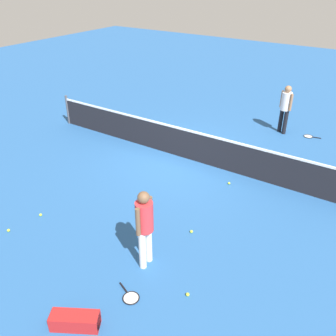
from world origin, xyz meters
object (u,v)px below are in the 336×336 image
Objects in this scene: tennis_ball_baseline at (188,294)px; tennis_ball_stray_left at (9,230)px; player_near_side at (145,223)px; tennis_racket_far_player at (309,136)px; equipment_bag at (77,321)px; player_far_side at (286,105)px; tennis_ball_by_net at (191,232)px; tennis_ball_near_player at (229,183)px; tennis_ball_midcourt at (41,215)px; tennis_racket_near_player at (130,297)px.

tennis_ball_stray_left is at bearing -171.18° from tennis_ball_baseline.
player_near_side is 8.21m from tennis_racket_far_player.
tennis_racket_far_player is 9.95m from equipment_bag.
player_far_side is 25.76× the size of tennis_ball_baseline.
equipment_bag reaches higher than tennis_ball_by_net.
tennis_ball_baseline is (1.12, -0.25, -0.98)m from player_near_side.
tennis_ball_baseline and tennis_ball_stray_left have the same top height.
tennis_ball_near_player is 2.35m from tennis_ball_by_net.
tennis_ball_near_player is at bearing 104.66° from tennis_ball_baseline.
tennis_ball_by_net is at bearing -96.69° from tennis_racket_far_player.
player_far_side reaches higher than equipment_bag.
player_near_side reaches higher than tennis_racket_far_player.
tennis_ball_by_net is at bearing 83.74° from equipment_bag.
tennis_racket_far_player is 0.72× the size of equipment_bag.
tennis_racket_far_player is 9.12× the size of tennis_ball_midcourt.
tennis_ball_near_player is at bearing 88.32° from equipment_bag.
tennis_ball_near_player is 1.00× the size of tennis_ball_by_net.
tennis_ball_stray_left is (-3.45, -0.06, 0.02)m from tennis_racket_near_player.
tennis_ball_midcourt and tennis_ball_baseline have the same top height.
tennis_racket_near_player and tennis_racket_far_player have the same top height.
tennis_ball_near_player is 4.05m from tennis_ball_baseline.
player_near_side is at bearing 16.11° from tennis_ball_stray_left.
tennis_ball_midcourt is 0.08× the size of equipment_bag.
player_near_side is 25.76× the size of tennis_ball_baseline.
tennis_ball_near_player is 1.00× the size of tennis_ball_stray_left.
tennis_ball_midcourt is at bearing -129.46° from tennis_ball_near_player.
tennis_racket_near_player is at bearing 70.20° from equipment_bag.
tennis_racket_far_player is 9.12× the size of tennis_ball_by_net.
tennis_ball_stray_left is at bearing -178.99° from tennis_racket_near_player.
tennis_racket_near_player is at bearing 1.01° from tennis_ball_stray_left.
tennis_ball_by_net and tennis_ball_baseline have the same top height.
tennis_racket_near_player is 9.15× the size of tennis_ball_by_net.
tennis_ball_by_net is (-0.79, -6.75, 0.02)m from tennis_racket_far_player.
player_near_side is at bearing 87.93° from equipment_bag.
tennis_ball_near_player is at bearing -102.48° from tennis_racket_far_player.
tennis_ball_baseline is at bearing 35.66° from tennis_racket_near_player.
tennis_ball_stray_left is (-4.24, -8.99, 0.02)m from tennis_racket_far_player.
tennis_racket_far_player is at bearing 83.45° from equipment_bag.
player_far_side reaches higher than tennis_racket_far_player.
equipment_bag is (-0.07, -1.81, -0.87)m from player_near_side.
player_far_side is at bearing 69.49° from tennis_ball_stray_left.
player_far_side is (0.13, 7.91, 0.00)m from player_near_side.
equipment_bag is (-1.19, -1.56, 0.11)m from tennis_ball_baseline.
tennis_racket_near_player is at bearing -87.69° from tennis_ball_near_player.
tennis_ball_stray_left reaches higher than tennis_racket_far_player.
tennis_racket_near_player is at bearing -144.34° from tennis_ball_baseline.
player_near_side is at bearing -97.55° from tennis_racket_far_player.
tennis_ball_midcourt is at bearing 150.60° from equipment_bag.
tennis_ball_by_net is (0.18, -2.35, 0.00)m from tennis_ball_near_player.
player_far_side reaches higher than tennis_ball_by_net.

